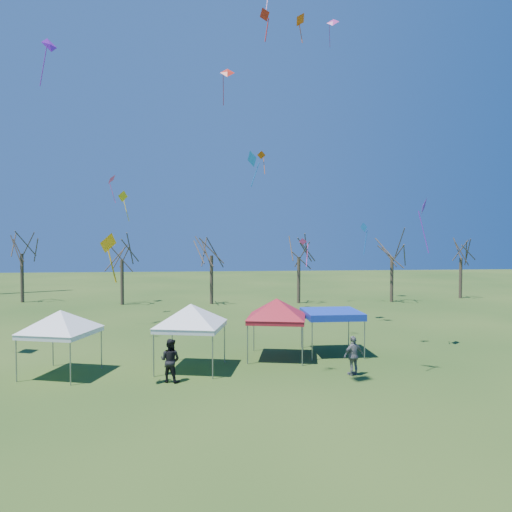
% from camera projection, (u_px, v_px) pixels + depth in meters
% --- Properties ---
extents(ground, '(140.00, 140.00, 0.00)m').
position_uv_depth(ground, '(270.00, 382.00, 19.63)').
color(ground, '#244616').
rests_on(ground, ground).
extents(tree_0, '(3.83, 3.83, 8.44)m').
position_uv_depth(tree_0, '(21.00, 236.00, 44.51)').
color(tree_0, '#3D2D21').
rests_on(tree_0, ground).
extents(tree_1, '(3.42, 3.42, 7.54)m').
position_uv_depth(tree_1, '(122.00, 243.00, 42.84)').
color(tree_1, '#3D2D21').
rests_on(tree_1, ground).
extents(tree_2, '(3.71, 3.71, 8.18)m').
position_uv_depth(tree_2, '(211.00, 238.00, 43.41)').
color(tree_2, '#3D2D21').
rests_on(tree_2, ground).
extents(tree_3, '(3.59, 3.59, 7.91)m').
position_uv_depth(tree_3, '(299.00, 240.00, 43.94)').
color(tree_3, '#3D2D21').
rests_on(tree_3, ground).
extents(tree_4, '(3.58, 3.58, 7.89)m').
position_uv_depth(tree_4, '(392.00, 241.00, 44.84)').
color(tree_4, '#3D2D21').
rests_on(tree_4, ground).
extents(tree_5, '(3.39, 3.39, 7.46)m').
position_uv_depth(tree_5, '(461.00, 244.00, 47.76)').
color(tree_5, '#3D2D21').
rests_on(tree_5, ground).
extents(tent_white_west, '(3.71, 3.71, 3.41)m').
position_uv_depth(tent_white_west, '(60.00, 315.00, 20.52)').
color(tent_white_west, gray).
rests_on(tent_white_west, ground).
extents(tent_white_mid, '(3.97, 3.97, 3.59)m').
position_uv_depth(tent_white_mid, '(191.00, 308.00, 21.41)').
color(tent_white_mid, gray).
rests_on(tent_white_mid, ground).
extents(tent_red, '(3.97, 3.97, 3.58)m').
position_uv_depth(tent_red, '(277.00, 302.00, 23.49)').
color(tent_red, gray).
rests_on(tent_red, ground).
extents(tent_blue, '(2.94, 2.94, 2.30)m').
position_uv_depth(tent_blue, '(332.00, 314.00, 24.52)').
color(tent_blue, gray).
rests_on(tent_blue, ground).
extents(person_dark, '(1.11, 1.01, 1.87)m').
position_uv_depth(person_dark, '(170.00, 360.00, 19.58)').
color(person_dark, black).
rests_on(person_dark, ground).
extents(person_grey, '(1.13, 0.77, 1.78)m').
position_uv_depth(person_grey, '(353.00, 356.00, 20.57)').
color(person_grey, slate).
rests_on(person_grey, ground).
extents(kite_18, '(0.81, 0.85, 1.95)m').
position_uv_depth(kite_18, '(265.00, 15.00, 25.59)').
color(kite_18, red).
rests_on(kite_18, ground).
extents(kite_19, '(0.78, 0.54, 2.01)m').
position_uv_depth(kite_19, '(261.00, 156.00, 38.84)').
color(kite_19, '#DE540B').
rests_on(kite_19, ground).
extents(kite_15, '(1.13, 1.16, 1.96)m').
position_uv_depth(kite_15, '(300.00, 20.00, 31.04)').
color(kite_15, '#F1540C').
rests_on(kite_15, ground).
extents(kite_6, '(1.45, 1.24, 2.77)m').
position_uv_depth(kite_6, '(333.00, 22.00, 43.61)').
color(kite_6, '#CC2D90').
rests_on(kite_6, ground).
extents(kite_17, '(0.84, 1.05, 3.12)m').
position_uv_depth(kite_17, '(423.00, 207.00, 25.26)').
color(kite_17, purple).
rests_on(kite_17, ground).
extents(kite_13, '(0.95, 0.97, 2.50)m').
position_uv_depth(kite_13, '(123.00, 197.00, 36.67)').
color(kite_13, yellow).
rests_on(kite_13, ground).
extents(kite_7, '(1.22, 1.25, 3.22)m').
position_uv_depth(kite_7, '(49.00, 45.00, 29.47)').
color(kite_7, purple).
rests_on(kite_7, ground).
extents(kite_2, '(0.86, 1.18, 2.71)m').
position_uv_depth(kite_2, '(111.00, 179.00, 42.99)').
color(kite_2, '#F03592').
rests_on(kite_2, ground).
extents(kite_11, '(1.07, 1.43, 3.02)m').
position_uv_depth(kite_11, '(253.00, 159.00, 36.93)').
color(kite_11, blue).
rests_on(kite_11, ground).
extents(kite_22, '(0.95, 0.88, 2.51)m').
position_uv_depth(kite_22, '(303.00, 243.00, 39.73)').
color(kite_22, '#FE38B6').
rests_on(kite_22, ground).
extents(kite_24, '(1.05, 0.76, 2.61)m').
position_uv_depth(kite_24, '(227.00, 73.00, 31.39)').
color(kite_24, red).
rests_on(kite_24, ground).
extents(kite_1, '(0.85, 0.99, 2.05)m').
position_uv_depth(kite_1, '(108.00, 244.00, 18.28)').
color(kite_1, '#FFA80D').
rests_on(kite_1, ground).
extents(kite_12, '(0.61, 1.01, 3.12)m').
position_uv_depth(kite_12, '(364.00, 228.00, 44.01)').
color(kite_12, blue).
rests_on(kite_12, ground).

